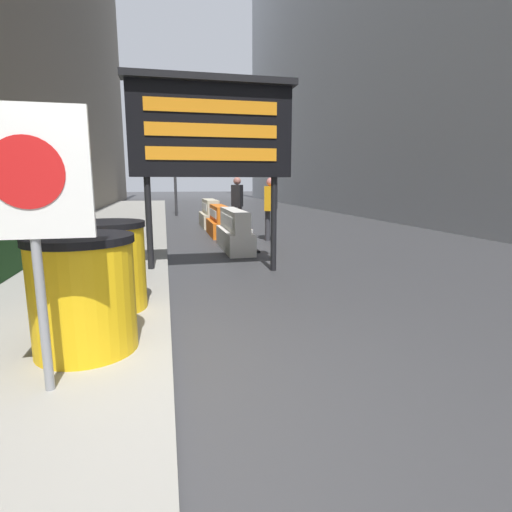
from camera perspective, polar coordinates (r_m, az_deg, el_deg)
ground_plane at (r=3.07m, az=-11.64°, el=-18.94°), size 120.00×120.00×0.00m
barrel_drum_foreground at (r=3.54m, az=-23.42°, el=-4.95°), size 0.84×0.84×0.96m
barrel_drum_middle at (r=4.61m, az=-20.52°, el=-1.29°), size 0.84×0.84×0.96m
warning_sign at (r=2.82m, az=-29.63°, el=7.83°), size 0.73×0.08×1.83m
message_board at (r=6.56m, az=-6.34°, el=17.47°), size 2.66×0.36×3.08m
jersey_barrier_white at (r=8.95m, az=-3.13°, el=3.43°), size 0.54×2.13×0.89m
jersey_barrier_orange_near at (r=11.37m, az=-5.23°, el=4.81°), size 0.59×1.82×0.84m
jersey_barrier_cream at (r=13.63m, az=-6.53°, el=5.87°), size 0.63×1.88×0.91m
traffic_cone_near at (r=8.63m, az=-1.07°, el=3.04°), size 0.43×0.43×0.76m
traffic_light_near_curb at (r=18.25m, az=-11.60°, el=14.29°), size 0.28×0.44×3.79m
traffic_light_far_side at (r=22.55m, az=3.09°, el=14.95°), size 0.28×0.45×4.49m
pedestrian_worker at (r=11.63m, az=-2.69°, el=7.90°), size 0.41×0.50×1.63m
pedestrian_passerby at (r=10.29m, az=2.08°, el=7.46°), size 0.40×0.49×1.60m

